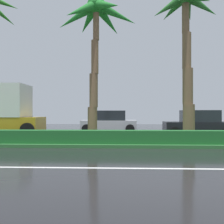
{
  "coord_description": "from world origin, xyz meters",
  "views": [
    {
      "loc": [
        -0.76,
        -5.27,
        1.56
      ],
      "look_at": [
        -1.52,
        12.76,
        1.6
      ],
      "focal_mm": 41.6,
      "sensor_mm": 36.0,
      "label": 1
    }
  ],
  "objects_px": {
    "palm_tree_centre": "(186,25)",
    "car_in_traffic_leading": "(109,122)",
    "car_in_traffic_second": "(198,124)",
    "palm_tree_centre_left": "(96,26)"
  },
  "relations": [
    {
      "from": "palm_tree_centre",
      "to": "car_in_traffic_leading",
      "type": "bearing_deg",
      "value": 121.59
    },
    {
      "from": "car_in_traffic_leading",
      "to": "car_in_traffic_second",
      "type": "xyz_separation_m",
      "value": [
        6.01,
        -3.11,
        0.0
      ]
    },
    {
      "from": "palm_tree_centre_left",
      "to": "car_in_traffic_leading",
      "type": "height_order",
      "value": "palm_tree_centre_left"
    },
    {
      "from": "palm_tree_centre_left",
      "to": "car_in_traffic_second",
      "type": "xyz_separation_m",
      "value": [
        6.31,
        4.19,
        -5.12
      ]
    },
    {
      "from": "palm_tree_centre_left",
      "to": "palm_tree_centre",
      "type": "xyz_separation_m",
      "value": [
        4.6,
        0.32,
        0.09
      ]
    },
    {
      "from": "car_in_traffic_leading",
      "to": "car_in_traffic_second",
      "type": "distance_m",
      "value": 6.77
    },
    {
      "from": "palm_tree_centre",
      "to": "car_in_traffic_leading",
      "type": "distance_m",
      "value": 9.72
    },
    {
      "from": "car_in_traffic_leading",
      "to": "car_in_traffic_second",
      "type": "height_order",
      "value": "same"
    },
    {
      "from": "car_in_traffic_leading",
      "to": "palm_tree_centre_left",
      "type": "bearing_deg",
      "value": 87.61
    },
    {
      "from": "palm_tree_centre_left",
      "to": "car_in_traffic_second",
      "type": "distance_m",
      "value": 9.15
    }
  ]
}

